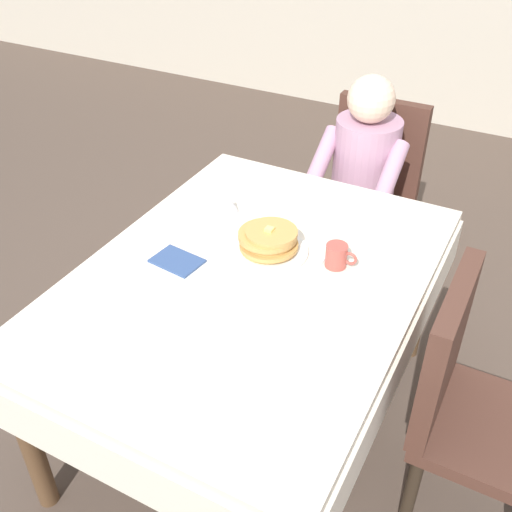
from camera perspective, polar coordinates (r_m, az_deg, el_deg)
name	(u,v)px	position (r m, az deg, el deg)	size (l,w,h in m)	color
ground_plane	(251,416)	(2.57, -0.45, -14.96)	(14.00, 14.00, 0.00)	brown
dining_table_main	(250,295)	(2.10, -0.53, -3.68)	(1.12, 1.52, 0.74)	silver
chair_diner	(370,184)	(3.06, 10.71, 6.76)	(0.44, 0.45, 0.93)	#4C2D23
diner_person	(362,172)	(2.87, 9.99, 7.86)	(0.40, 0.43, 1.12)	#B2849E
chair_right_side	(468,398)	(2.04, 19.43, -12.58)	(0.45, 0.44, 0.93)	#4C2D23
plate_breakfast	(269,251)	(2.14, 1.22, 0.45)	(0.28, 0.28, 0.02)	white
breakfast_stack	(268,240)	(2.12, 1.19, 1.55)	(0.22, 0.21, 0.09)	tan
cup_coffee	(337,256)	(2.08, 7.69, 0.02)	(0.11, 0.08, 0.08)	#B24C42
syrup_pitcher	(229,204)	(2.36, -2.61, 4.97)	(0.08, 0.08, 0.07)	silver
fork_left_of_plate	(220,241)	(2.21, -3.43, 1.41)	(0.18, 0.01, 0.01)	silver
knife_right_of_plate	(316,271)	(2.07, 5.66, -1.38)	(0.20, 0.01, 0.01)	silver
spoon_near_edge	(225,300)	(1.94, -2.99, -4.19)	(0.15, 0.01, 0.01)	silver
napkin_folded	(177,261)	(2.12, -7.49, -0.47)	(0.17, 0.12, 0.01)	#334C7F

